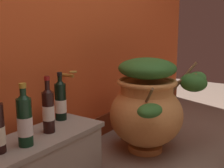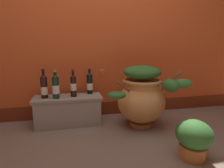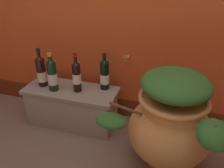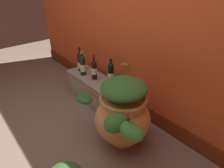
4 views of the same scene
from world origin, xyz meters
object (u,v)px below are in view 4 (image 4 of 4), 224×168
wine_bottle_right (111,73)px  wine_bottle_middle (80,61)px  terracotta_urn (122,114)px  wine_bottle_back (94,69)px  wine_bottle_left (83,65)px

wine_bottle_right → wine_bottle_middle: bearing=-169.2°
terracotta_urn → wine_bottle_right: size_ratio=2.90×
terracotta_urn → wine_bottle_back: terracotta_urn is taller
wine_bottle_middle → wine_bottle_left: bearing=-18.9°
wine_bottle_back → wine_bottle_left: bearing=-168.3°
wine_bottle_right → wine_bottle_back: bearing=-152.7°
terracotta_urn → wine_bottle_back: (-0.78, 0.24, 0.12)m
terracotta_urn → wine_bottle_middle: terracotta_urn is taller
terracotta_urn → wine_bottle_back: size_ratio=2.77×
wine_bottle_left → wine_bottle_back: (0.20, 0.04, -0.00)m
wine_bottle_right → wine_bottle_back: 0.23m
terracotta_urn → wine_bottle_left: 1.01m
terracotta_urn → wine_bottle_right: terracotta_urn is taller
wine_bottle_left → wine_bottle_middle: 0.14m
wine_bottle_left → wine_bottle_right: bearing=20.0°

